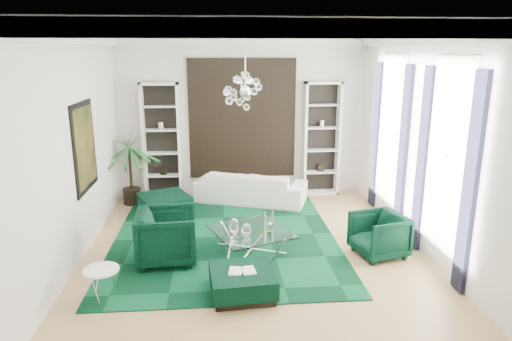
{
  "coord_description": "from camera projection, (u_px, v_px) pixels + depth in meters",
  "views": [
    {
      "loc": [
        -0.61,
        -7.61,
        3.51
      ],
      "look_at": [
        0.09,
        0.5,
        1.37
      ],
      "focal_mm": 32.0,
      "sensor_mm": 36.0,
      "label": 1
    }
  ],
  "objects": [
    {
      "name": "floor",
      "position": [
        254.0,
        251.0,
        8.27
      ],
      "size": [
        6.0,
        7.0,
        0.02
      ],
      "primitive_type": "cube",
      "color": "tan",
      "rests_on": "ground"
    },
    {
      "name": "ceiling",
      "position": [
        253.0,
        31.0,
        7.3
      ],
      "size": [
        6.0,
        7.0,
        0.02
      ],
      "primitive_type": "cube",
      "color": "white",
      "rests_on": "ground"
    },
    {
      "name": "wall_back",
      "position": [
        242.0,
        119.0,
        11.17
      ],
      "size": [
        6.0,
        0.02,
        3.8
      ],
      "primitive_type": "cube",
      "color": "silver",
      "rests_on": "ground"
    },
    {
      "name": "wall_front",
      "position": [
        282.0,
        222.0,
        4.4
      ],
      "size": [
        6.0,
        0.02,
        3.8
      ],
      "primitive_type": "cube",
      "color": "silver",
      "rests_on": "ground"
    },
    {
      "name": "wall_left",
      "position": [
        72.0,
        151.0,
        7.54
      ],
      "size": [
        0.02,
        7.0,
        3.8
      ],
      "primitive_type": "cube",
      "color": "silver",
      "rests_on": "ground"
    },
    {
      "name": "wall_right",
      "position": [
        423.0,
        145.0,
        8.04
      ],
      "size": [
        0.02,
        7.0,
        3.8
      ],
      "primitive_type": "cube",
      "color": "silver",
      "rests_on": "ground"
    },
    {
      "name": "crown_molding",
      "position": [
        253.0,
        38.0,
        7.33
      ],
      "size": [
        6.0,
        7.0,
        0.18
      ],
      "primitive_type": null,
      "color": "white",
      "rests_on": "ceiling"
    },
    {
      "name": "ceiling_medallion",
      "position": [
        252.0,
        35.0,
        7.6
      ],
      "size": [
        0.9,
        0.9,
        0.05
      ],
      "primitive_type": "cylinder",
      "color": "white",
      "rests_on": "ceiling"
    },
    {
      "name": "tapestry",
      "position": [
        242.0,
        119.0,
        11.12
      ],
      "size": [
        2.5,
        0.06,
        2.8
      ],
      "primitive_type": "cube",
      "color": "black",
      "rests_on": "wall_back"
    },
    {
      "name": "shelving_left",
      "position": [
        162.0,
        141.0,
        10.94
      ],
      "size": [
        0.9,
        0.38,
        2.8
      ],
      "primitive_type": null,
      "color": "white",
      "rests_on": "floor"
    },
    {
      "name": "shelving_right",
      "position": [
        321.0,
        139.0,
        11.26
      ],
      "size": [
        0.9,
        0.38,
        2.8
      ],
      "primitive_type": null,
      "color": "white",
      "rests_on": "floor"
    },
    {
      "name": "painting",
      "position": [
        85.0,
        147.0,
        8.13
      ],
      "size": [
        0.04,
        1.3,
        1.6
      ],
      "primitive_type": "cube",
      "color": "black",
      "rests_on": "wall_left"
    },
    {
      "name": "window_near",
      "position": [
        447.0,
        156.0,
        7.17
      ],
      "size": [
        0.03,
        1.1,
        2.9
      ],
      "primitive_type": "cube",
      "color": "white",
      "rests_on": "wall_right"
    },
    {
      "name": "curtain_near_a",
      "position": [
        470.0,
        186.0,
        6.47
      ],
      "size": [
        0.07,
        0.3,
        3.25
      ],
      "primitive_type": "cube",
      "color": "black",
      "rests_on": "floor"
    },
    {
      "name": "curtain_near_b",
      "position": [
        422.0,
        160.0,
        7.98
      ],
      "size": [
        0.07,
        0.3,
        3.25
      ],
      "primitive_type": "cube",
      "color": "black",
      "rests_on": "floor"
    },
    {
      "name": "window_far",
      "position": [
        391.0,
        131.0,
        9.48
      ],
      "size": [
        0.03,
        1.1,
        2.9
      ],
      "primitive_type": "cube",
      "color": "white",
      "rests_on": "wall_right"
    },
    {
      "name": "curtain_far_a",
      "position": [
        403.0,
        150.0,
        8.79
      ],
      "size": [
        0.07,
        0.3,
        3.25
      ],
      "primitive_type": "cube",
      "color": "black",
      "rests_on": "floor"
    },
    {
      "name": "curtain_far_b",
      "position": [
        376.0,
        136.0,
        10.29
      ],
      "size": [
        0.07,
        0.3,
        3.25
      ],
      "primitive_type": "cube",
      "color": "black",
      "rests_on": "floor"
    },
    {
      "name": "rug",
      "position": [
        225.0,
        237.0,
        8.84
      ],
      "size": [
        4.2,
        5.0,
        0.02
      ],
      "primitive_type": "cube",
      "color": "black",
      "rests_on": "floor"
    },
    {
      "name": "sofa",
      "position": [
        251.0,
        187.0,
        10.84
      ],
      "size": [
        2.75,
        1.81,
        0.75
      ],
      "primitive_type": "imported",
      "rotation": [
        0.0,
        0.0,
        2.8
      ],
      "color": "white",
      "rests_on": "floor"
    },
    {
      "name": "armchair_left",
      "position": [
        167.0,
        236.0,
        7.75
      ],
      "size": [
        1.07,
        1.04,
        0.91
      ],
      "primitive_type": "imported",
      "rotation": [
        0.0,
        0.0,
        1.64
      ],
      "color": "black",
      "rests_on": "floor"
    },
    {
      "name": "armchair_right",
      "position": [
        379.0,
        235.0,
        7.99
      ],
      "size": [
        1.01,
        0.99,
        0.76
      ],
      "primitive_type": "imported",
      "rotation": [
        0.0,
        0.0,
        -1.32
      ],
      "color": "black",
      "rests_on": "floor"
    },
    {
      "name": "coffee_table",
      "position": [
        251.0,
        242.0,
        8.11
      ],
      "size": [
        1.6,
        1.6,
        0.43
      ],
      "primitive_type": null,
      "rotation": [
        0.0,
        0.0,
        0.37
      ],
      "color": "white",
      "rests_on": "floor"
    },
    {
      "name": "ottoman_side",
      "position": [
        165.0,
        205.0,
        10.04
      ],
      "size": [
        1.31,
        1.31,
        0.44
      ],
      "primitive_type": "cube",
      "rotation": [
        0.0,
        0.0,
        0.42
      ],
      "color": "black",
      "rests_on": "floor"
    },
    {
      "name": "ottoman_front",
      "position": [
        242.0,
        283.0,
        6.74
      ],
      "size": [
        1.0,
        1.0,
        0.37
      ],
      "primitive_type": "cube",
      "rotation": [
        0.0,
        0.0,
        0.08
      ],
      "color": "black",
      "rests_on": "floor"
    },
    {
      "name": "book",
      "position": [
        242.0,
        270.0,
        6.69
      ],
      "size": [
        0.4,
        0.27,
        0.03
      ],
      "primitive_type": "cube",
      "color": "white",
      "rests_on": "ottoman_front"
    },
    {
      "name": "side_table",
      "position": [
        102.0,
        285.0,
        6.54
      ],
      "size": [
        0.58,
        0.58,
        0.49
      ],
      "primitive_type": "cylinder",
      "rotation": [
        0.0,
        0.0,
        0.14
      ],
      "color": "white",
      "rests_on": "floor"
    },
    {
      "name": "palm",
      "position": [
        129.0,
        157.0,
        10.53
      ],
      "size": [
        1.8,
        1.8,
        2.25
      ],
      "primitive_type": null,
      "rotation": [
        0.0,
        0.0,
        0.35
      ],
      "color": "#21692A",
      "rests_on": "floor"
    },
    {
      "name": "chandelier",
      "position": [
        245.0,
        92.0,
        7.57
      ],
      "size": [
        0.99,
        0.99,
        0.68
      ],
      "primitive_type": null,
      "rotation": [
        0.0,
        0.0,
        -0.39
      ],
      "color": "white",
      "rests_on": "ceiling"
    },
    {
      "name": "table_plant",
      "position": [
        270.0,
        230.0,
        7.81
      ],
      "size": [
        0.14,
        0.12,
        0.22
      ],
      "primitive_type": "imported",
      "rotation": [
        0.0,
        0.0,
        0.14
      ],
      "color": "#21692A",
      "rests_on": "coffee_table"
    }
  ]
}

